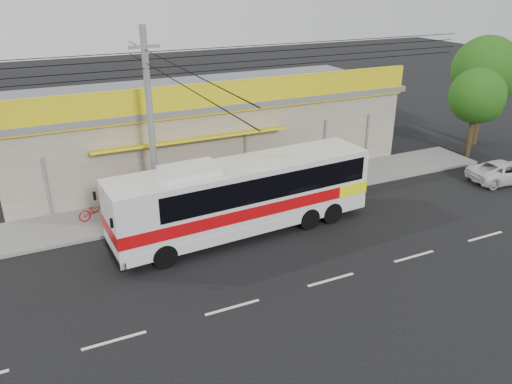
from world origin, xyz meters
The scene contains 11 objects.
ground centered at (0.00, 0.00, 0.00)m, with size 120.00×120.00×0.00m, color black.
sidewalk centered at (0.00, 6.00, 0.07)m, with size 30.00×3.20×0.15m, color slate.
lane_markings centered at (0.00, -2.50, 0.00)m, with size 50.00×0.12×0.01m, color silver, non-canonical shape.
storefront_building centered at (-0.01, 11.54, 2.30)m, with size 22.60×9.20×5.70m.
coach_bus centered at (-1.22, 2.37, 1.91)m, with size 11.74×3.19×3.58m.
motorbike_red centered at (-7.13, 6.25, 0.58)m, with size 0.58×1.65×0.87m, color maroon.
motorbike_dark centered at (-5.22, 6.29, 0.60)m, with size 0.42×1.49×0.90m, color black.
white_car centered at (14.07, 1.72, 0.58)m, with size 1.92×4.17×1.16m, color silver.
utility_pole centered at (-4.46, 5.40, 7.16)m, with size 34.00×14.00×8.68m.
tree_near centered at (15.59, 5.64, 3.73)m, with size 3.33×3.33×5.52m.
tree_far centered at (18.01, 7.36, 4.81)m, with size 4.29×4.29×7.11m.
Camera 1 is at (-9.29, -15.64, 10.45)m, focal length 35.00 mm.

